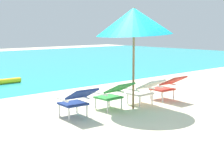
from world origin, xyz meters
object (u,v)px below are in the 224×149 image
lounge_chair_near_left (114,93)px  lounge_chair_far_right (167,85)px  lounge_chair_far_left (77,99)px  beach_umbrella_center (134,21)px  lounge_chair_near_right (145,89)px

lounge_chair_near_left → lounge_chair_far_right: size_ratio=1.01×
lounge_chair_far_left → lounge_chair_near_left: bearing=-0.0°
lounge_chair_near_left → beach_umbrella_center: beach_umbrella_center is taller
lounge_chair_far_left → lounge_chair_near_left: 1.02m
lounge_chair_near_right → lounge_chair_far_right: 0.86m
lounge_chair_near_left → lounge_chair_far_right: 1.76m
lounge_chair_near_right → beach_umbrella_center: size_ratio=0.37×
lounge_chair_far_right → beach_umbrella_center: 2.10m
lounge_chair_near_left → lounge_chair_near_right: bearing=-9.8°
lounge_chair_far_left → lounge_chair_near_right: same height
lounge_chair_near_left → lounge_chair_near_right: size_ratio=1.01×
lounge_chair_far_left → lounge_chair_near_right: (1.92, -0.15, 0.00)m
lounge_chair_near_left → lounge_chair_near_right: same height
lounge_chair_near_left → lounge_chair_far_right: bearing=-4.7°
lounge_chair_near_left → lounge_chair_near_right: (0.89, -0.15, 0.00)m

